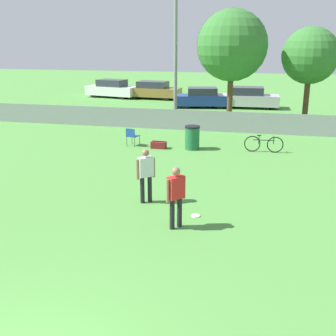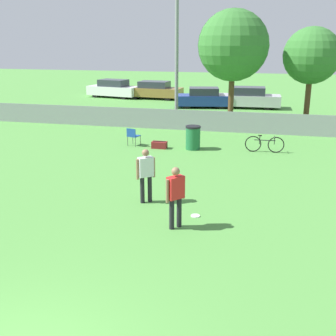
{
  "view_description": "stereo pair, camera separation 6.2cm",
  "coord_description": "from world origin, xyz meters",
  "px_view_note": "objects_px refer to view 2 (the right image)",
  "views": [
    {
      "loc": [
        3.35,
        -3.98,
        4.68
      ],
      "look_at": [
        0.65,
        7.6,
        1.05
      ],
      "focal_mm": 45.0,
      "sensor_mm": 36.0,
      "label": 1
    },
    {
      "loc": [
        3.41,
        -3.96,
        4.68
      ],
      "look_at": [
        0.65,
        7.6,
        1.05
      ],
      "focal_mm": 45.0,
      "sensor_mm": 36.0,
      "label": 2
    }
  ],
  "objects_px": {
    "tree_near_pole": "(233,46)",
    "player_thrower_red": "(176,193)",
    "tree_far_right": "(312,56)",
    "parked_car_white": "(114,89)",
    "parked_car_silver": "(248,98)",
    "parked_car_blue": "(204,98)",
    "player_receiver_white": "(146,172)",
    "bicycle_sideline": "(265,144)",
    "folding_chair_sideline": "(133,135)",
    "light_pole": "(177,21)",
    "frisbee_disc": "(195,216)",
    "parked_car_tan": "(154,90)",
    "trash_bin": "(193,138)",
    "gear_bag_sideline": "(159,145)"
  },
  "relations": [
    {
      "from": "bicycle_sideline",
      "to": "parked_car_blue",
      "type": "height_order",
      "value": "parked_car_blue"
    },
    {
      "from": "player_thrower_red",
      "to": "parked_car_blue",
      "type": "bearing_deg",
      "value": 47.2
    },
    {
      "from": "folding_chair_sideline",
      "to": "trash_bin",
      "type": "distance_m",
      "value": 2.79
    },
    {
      "from": "tree_far_right",
      "to": "player_receiver_white",
      "type": "distance_m",
      "value": 15.51
    },
    {
      "from": "tree_near_pole",
      "to": "player_receiver_white",
      "type": "distance_m",
      "value": 13.58
    },
    {
      "from": "light_pole",
      "to": "tree_far_right",
      "type": "xyz_separation_m",
      "value": [
        7.32,
        1.9,
        -1.83
      ]
    },
    {
      "from": "player_receiver_white",
      "to": "bicycle_sideline",
      "type": "distance_m",
      "value": 7.63
    },
    {
      "from": "frisbee_disc",
      "to": "parked_car_white",
      "type": "height_order",
      "value": "parked_car_white"
    },
    {
      "from": "frisbee_disc",
      "to": "folding_chair_sideline",
      "type": "height_order",
      "value": "folding_chair_sideline"
    },
    {
      "from": "player_thrower_red",
      "to": "player_receiver_white",
      "type": "bearing_deg",
      "value": 79.04
    },
    {
      "from": "frisbee_disc",
      "to": "folding_chair_sideline",
      "type": "relative_size",
      "value": 0.31
    },
    {
      "from": "parked_car_silver",
      "to": "folding_chair_sideline",
      "type": "bearing_deg",
      "value": -111.65
    },
    {
      "from": "folding_chair_sideline",
      "to": "parked_car_blue",
      "type": "bearing_deg",
      "value": -80.87
    },
    {
      "from": "gear_bag_sideline",
      "to": "parked_car_white",
      "type": "xyz_separation_m",
      "value": [
        -8.15,
        16.03,
        0.56
      ]
    },
    {
      "from": "tree_near_pole",
      "to": "parked_car_white",
      "type": "distance_m",
      "value": 14.7
    },
    {
      "from": "tree_near_pole",
      "to": "bicycle_sideline",
      "type": "height_order",
      "value": "tree_near_pole"
    },
    {
      "from": "trash_bin",
      "to": "parked_car_tan",
      "type": "distance_m",
      "value": 16.95
    },
    {
      "from": "trash_bin",
      "to": "parked_car_silver",
      "type": "bearing_deg",
      "value": 82.4
    },
    {
      "from": "light_pole",
      "to": "parked_car_silver",
      "type": "relative_size",
      "value": 2.09
    },
    {
      "from": "frisbee_disc",
      "to": "parked_car_silver",
      "type": "xyz_separation_m",
      "value": [
        0.29,
        19.98,
        0.7
      ]
    },
    {
      "from": "tree_far_right",
      "to": "parked_car_white",
      "type": "relative_size",
      "value": 1.18
    },
    {
      "from": "player_receiver_white",
      "to": "bicycle_sideline",
      "type": "xyz_separation_m",
      "value": [
        3.34,
        6.83,
        -0.59
      ]
    },
    {
      "from": "parked_car_blue",
      "to": "parked_car_tan",
      "type": "bearing_deg",
      "value": 131.24
    },
    {
      "from": "tree_far_right",
      "to": "trash_bin",
      "type": "relative_size",
      "value": 5.16
    },
    {
      "from": "folding_chair_sideline",
      "to": "parked_car_white",
      "type": "distance_m",
      "value": 17.29
    },
    {
      "from": "player_receiver_white",
      "to": "parked_car_silver",
      "type": "xyz_separation_m",
      "value": [
        1.91,
        19.27,
        -0.24
      ]
    },
    {
      "from": "tree_far_right",
      "to": "parked_car_tan",
      "type": "bearing_deg",
      "value": 144.05
    },
    {
      "from": "light_pole",
      "to": "trash_bin",
      "type": "bearing_deg",
      "value": -70.6
    },
    {
      "from": "gear_bag_sideline",
      "to": "light_pole",
      "type": "bearing_deg",
      "value": 94.84
    },
    {
      "from": "player_thrower_red",
      "to": "trash_bin",
      "type": "relative_size",
      "value": 1.56
    },
    {
      "from": "trash_bin",
      "to": "gear_bag_sideline",
      "type": "bearing_deg",
      "value": -172.81
    },
    {
      "from": "tree_near_pole",
      "to": "gear_bag_sideline",
      "type": "height_order",
      "value": "tree_near_pole"
    },
    {
      "from": "folding_chair_sideline",
      "to": "trash_bin",
      "type": "relative_size",
      "value": 0.79
    },
    {
      "from": "player_thrower_red",
      "to": "parked_car_silver",
      "type": "height_order",
      "value": "player_thrower_red"
    },
    {
      "from": "trash_bin",
      "to": "parked_car_silver",
      "type": "distance_m",
      "value": 12.73
    },
    {
      "from": "parked_car_silver",
      "to": "parked_car_blue",
      "type": "bearing_deg",
      "value": -173.62
    },
    {
      "from": "player_thrower_red",
      "to": "frisbee_disc",
      "type": "xyz_separation_m",
      "value": [
        0.38,
        0.85,
        -0.94
      ]
    },
    {
      "from": "tree_near_pole",
      "to": "player_thrower_red",
      "type": "bearing_deg",
      "value": -90.12
    },
    {
      "from": "parked_car_tan",
      "to": "player_receiver_white",
      "type": "bearing_deg",
      "value": -70.9
    },
    {
      "from": "tree_near_pole",
      "to": "bicycle_sideline",
      "type": "relative_size",
      "value": 3.8
    },
    {
      "from": "folding_chair_sideline",
      "to": "trash_bin",
      "type": "height_order",
      "value": "trash_bin"
    },
    {
      "from": "parked_car_blue",
      "to": "parked_car_silver",
      "type": "xyz_separation_m",
      "value": [
        3.08,
        0.46,
        0.03
      ]
    },
    {
      "from": "tree_near_pole",
      "to": "tree_far_right",
      "type": "bearing_deg",
      "value": 14.53
    },
    {
      "from": "parked_car_white",
      "to": "player_thrower_red",
      "type": "bearing_deg",
      "value": -55.34
    },
    {
      "from": "bicycle_sideline",
      "to": "parked_car_white",
      "type": "relative_size",
      "value": 0.36
    },
    {
      "from": "tree_near_pole",
      "to": "tree_far_right",
      "type": "relative_size",
      "value": 1.17
    },
    {
      "from": "parked_car_silver",
      "to": "player_thrower_red",
      "type": "bearing_deg",
      "value": -94.04
    },
    {
      "from": "gear_bag_sideline",
      "to": "parked_car_white",
      "type": "relative_size",
      "value": 0.15
    },
    {
      "from": "player_thrower_red",
      "to": "bicycle_sideline",
      "type": "bearing_deg",
      "value": 26.39
    },
    {
      "from": "gear_bag_sideline",
      "to": "parked_car_white",
      "type": "height_order",
      "value": "parked_car_white"
    }
  ]
}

